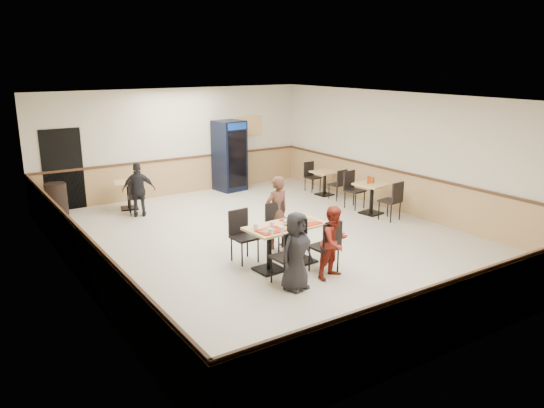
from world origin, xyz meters
TOP-DOWN VIEW (x-y plane):
  - ground at (0.00, 0.00)m, footprint 10.00×10.00m
  - room_shell at (1.78, 2.55)m, footprint 10.00×10.00m
  - main_table at (-0.57, -1.29)m, footprint 1.55×0.84m
  - main_chairs at (-0.62, -1.29)m, footprint 1.43×1.84m
  - diner_woman_left at (-1.00, -2.23)m, footprint 0.73×0.54m
  - diner_woman_right at (-0.14, -2.18)m, footprint 0.72×0.61m
  - diner_man_opposite at (-0.14, -0.35)m, footprint 0.58×0.40m
  - lone_diner at (-1.71, 3.39)m, footprint 0.85×0.60m
  - tabletop_clutter at (-0.57, -1.36)m, footprint 1.33×0.70m
  - side_table_near at (3.23, 0.41)m, footprint 0.83×0.83m
  - side_table_near_chair_south at (3.23, -0.21)m, footprint 0.52×0.52m
  - side_table_near_chair_north at (3.23, 1.04)m, footprint 0.52×0.52m
  - side_table_far at (3.44, 2.55)m, footprint 0.68×0.68m
  - side_table_far_chair_south at (3.44, 2.00)m, footprint 0.43×0.43m
  - side_table_far_chair_north at (3.44, 3.11)m, footprint 0.43×0.43m
  - condiment_caddy at (3.20, 0.46)m, footprint 0.23×0.06m
  - back_table at (-1.71, 4.20)m, footprint 0.82×0.82m
  - back_table_chair_lone at (-1.71, 3.63)m, footprint 0.51×0.51m
  - pepsi_cooler at (1.50, 4.59)m, footprint 0.87×0.88m
  - trash_bin at (-3.41, 4.55)m, footprint 0.52×0.52m

SIDE VIEW (x-z plane):
  - ground at x=0.00m, z-range 0.00..0.00m
  - trash_bin at x=-3.41m, z-range 0.00..0.83m
  - side_table_far_chair_south at x=3.44m, z-range 0.00..0.88m
  - side_table_far_chair_north at x=3.44m, z-range 0.00..0.88m
  - back_table_chair_lone at x=-1.71m, z-range 0.00..0.91m
  - side_table_far at x=3.44m, z-range 0.11..0.81m
  - back_table at x=-1.71m, z-range 0.12..0.84m
  - side_table_near_chair_south at x=3.23m, z-range 0.00..0.99m
  - side_table_near_chair_north at x=3.23m, z-range 0.00..0.99m
  - main_chairs at x=-0.62m, z-range 0.00..1.02m
  - side_table_near at x=3.23m, z-range 0.13..0.91m
  - main_table at x=-0.57m, z-range 0.13..0.94m
  - room_shell at x=1.78m, z-range -4.42..5.58m
  - diner_woman_right at x=-0.14m, z-range 0.00..1.31m
  - lone_diner at x=-1.71m, z-range 0.00..1.35m
  - diner_woman_left at x=-1.00m, z-range 0.00..1.35m
  - diner_man_opposite at x=-0.14m, z-range 0.00..1.51m
  - tabletop_clutter at x=-0.57m, z-range 0.77..0.89m
  - condiment_caddy at x=3.20m, z-range 0.77..0.97m
  - pepsi_cooler at x=1.50m, z-range 0.00..2.06m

